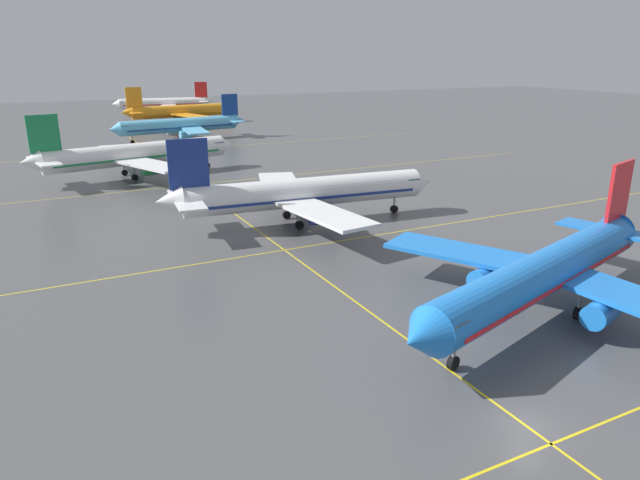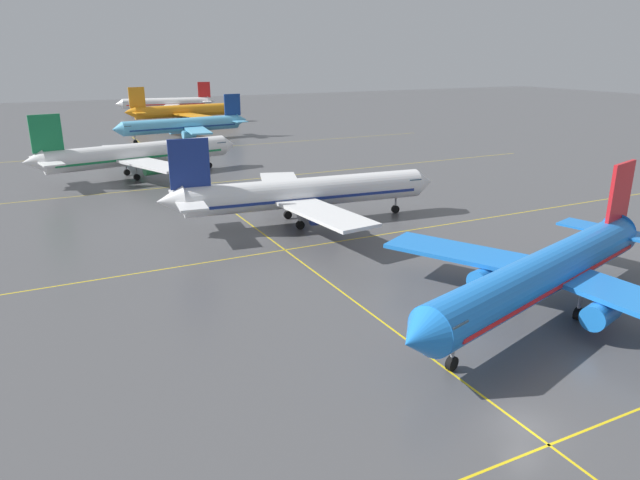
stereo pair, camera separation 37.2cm
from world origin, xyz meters
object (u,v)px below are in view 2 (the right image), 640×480
airliner_far_left_stand (184,125)px  airliner_distant_taxiway (167,103)px  airliner_front_gate (546,272)px  airliner_third_row (138,154)px  airliner_second_row (304,193)px  airliner_far_right_stand (185,111)px

airliner_far_left_stand → airliner_distant_taxiway: airliner_distant_taxiway is taller
airliner_front_gate → airliner_third_row: airliner_third_row is taller
airliner_second_row → airliner_distant_taxiway: (17.06, 165.19, -0.23)m
airliner_front_gate → airliner_far_left_stand: size_ratio=1.01×
airliner_second_row → airliner_third_row: 45.94m
airliner_second_row → airliner_far_left_stand: (5.00, 88.91, -0.26)m
airliner_far_left_stand → airliner_far_right_stand: bearing=76.0°
airliner_third_row → airliner_far_left_stand: bearing=66.1°
airliner_third_row → airliner_distant_taxiway: size_ratio=1.07×
airliner_front_gate → airliner_distant_taxiway: airliner_front_gate is taller
airliner_second_row → airliner_third_row: size_ratio=0.99×
airliner_far_right_stand → airliner_far_left_stand: bearing=-104.0°
airliner_third_row → airliner_far_left_stand: 49.84m
airliner_front_gate → airliner_distant_taxiway: 202.79m
airliner_second_row → airliner_far_right_stand: bearing=83.5°
airliner_second_row → airliner_front_gate: bearing=-79.9°
airliner_far_left_stand → airliner_distant_taxiway: size_ratio=1.00×
airliner_front_gate → airliner_distant_taxiway: size_ratio=1.01×
airliner_front_gate → airliner_second_row: airliner_second_row is taller
airliner_second_row → airliner_third_row: bearing=109.3°
airliner_front_gate → airliner_distant_taxiway: (10.39, 202.52, -0.11)m
airliner_second_row → airliner_far_left_stand: size_ratio=1.06×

